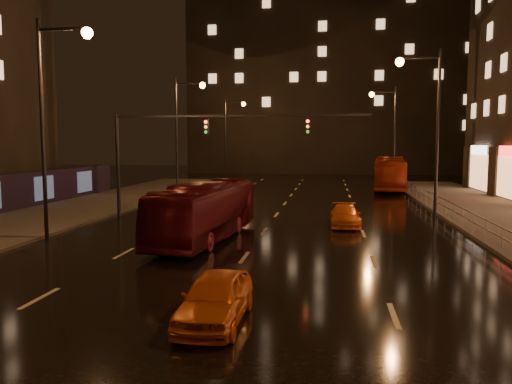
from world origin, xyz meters
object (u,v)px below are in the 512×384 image
at_px(bus_red, 206,211).
at_px(taxi_near, 215,298).
at_px(bus_curb, 389,173).
at_px(taxi_far, 345,216).

bearing_deg(bus_red, taxi_near, -69.52).
relative_size(bus_curb, taxi_near, 3.13).
bearing_deg(taxi_far, bus_red, -144.11).
xyz_separation_m(bus_red, bus_curb, (11.42, 27.06, 0.27)).
xyz_separation_m(bus_curb, taxi_far, (-4.84, -22.17, -1.05)).
distance_m(bus_red, taxi_near, 11.00).
bearing_deg(taxi_near, bus_curb, 77.84).
bearing_deg(taxi_far, taxi_near, -104.05).
height_order(bus_red, taxi_far, bus_red).
bearing_deg(bus_red, bus_curb, 72.19).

